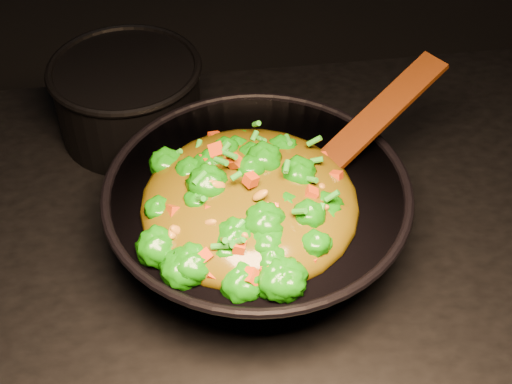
{
  "coord_description": "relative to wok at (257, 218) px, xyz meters",
  "views": [
    {
      "loc": [
        -0.03,
        -0.53,
        1.59
      ],
      "look_at": [
        0.05,
        0.08,
        0.99
      ],
      "focal_mm": 50.0,
      "sensor_mm": 36.0,
      "label": 1
    }
  ],
  "objects": [
    {
      "name": "stir_fry",
      "position": [
        -0.01,
        -0.03,
        0.09
      ],
      "size": [
        0.28,
        0.28,
        0.09
      ],
      "primitive_type": null,
      "rotation": [
        0.0,
        0.0,
        -0.11
      ],
      "color": "#167608",
      "rests_on": "wok"
    },
    {
      "name": "wok",
      "position": [
        0.0,
        0.0,
        0.0
      ],
      "size": [
        0.44,
        0.44,
        0.1
      ],
      "primitive_type": null,
      "rotation": [
        0.0,
        0.0,
        -0.27
      ],
      "color": "black",
      "rests_on": "stovetop"
    },
    {
      "name": "back_pot",
      "position": [
        -0.15,
        0.25,
        0.01
      ],
      "size": [
        0.26,
        0.26,
        0.12
      ],
      "primitive_type": "cylinder",
      "rotation": [
        0.0,
        0.0,
        0.31
      ],
      "color": "black",
      "rests_on": "stovetop"
    },
    {
      "name": "spatula",
      "position": [
        0.14,
        0.05,
        0.09
      ],
      "size": [
        0.22,
        0.15,
        0.1
      ],
      "primitive_type": "cube",
      "rotation": [
        0.0,
        -0.38,
        0.54
      ],
      "color": "#371104",
      "rests_on": "wok"
    }
  ]
}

